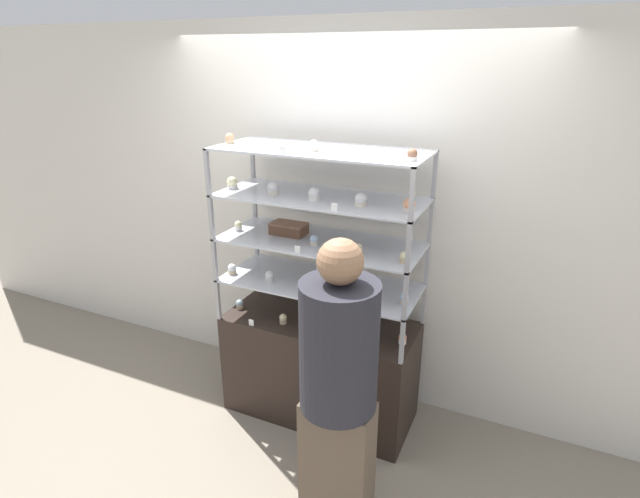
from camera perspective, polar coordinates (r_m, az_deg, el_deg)
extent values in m
plane|color=gray|center=(3.74, 0.00, -17.92)|extent=(20.00, 20.00, 0.00)
cube|color=silver|center=(3.45, 2.85, 3.24)|extent=(8.00, 0.05, 2.60)
cube|color=black|center=(3.53, 0.00, -13.34)|extent=(1.27, 0.53, 0.73)
cube|color=#99999E|center=(3.74, -7.08, -2.56)|extent=(0.02, 0.02, 0.28)
cube|color=#99999E|center=(3.31, 11.78, -6.14)|extent=(0.02, 0.02, 0.28)
cube|color=#99999E|center=(3.36, -11.59, -5.68)|extent=(0.02, 0.02, 0.28)
cube|color=#99999E|center=(2.88, 9.37, -10.41)|extent=(0.02, 0.02, 0.28)
cube|color=#B7BCC6|center=(3.21, 0.00, -3.88)|extent=(1.27, 0.53, 0.01)
cube|color=#99999E|center=(3.64, -7.28, 1.53)|extent=(0.02, 0.02, 0.28)
cube|color=#99999E|center=(3.19, 12.16, -1.62)|extent=(0.02, 0.02, 0.28)
cube|color=#99999E|center=(3.25, -11.95, -1.21)|extent=(0.02, 0.02, 0.28)
cube|color=#99999E|center=(2.74, 9.72, -5.36)|extent=(0.02, 0.02, 0.28)
cube|color=#B7BCC6|center=(3.10, 0.00, 0.87)|extent=(1.27, 0.53, 0.01)
cube|color=#99999E|center=(3.55, -7.49, 5.84)|extent=(0.02, 0.02, 0.28)
cube|color=#99999E|center=(3.10, 12.55, 3.22)|extent=(0.02, 0.02, 0.28)
cube|color=#99999E|center=(3.15, -12.33, 3.56)|extent=(0.02, 0.02, 0.28)
cube|color=#99999E|center=(2.63, 10.09, 0.18)|extent=(0.02, 0.02, 0.28)
cube|color=#B7BCC6|center=(3.01, 0.00, 5.93)|extent=(1.27, 0.53, 0.01)
cube|color=#99999E|center=(3.49, -7.71, 10.33)|extent=(0.02, 0.02, 0.28)
cube|color=#99999E|center=(3.02, 12.98, 8.33)|extent=(0.02, 0.02, 0.28)
cube|color=#99999E|center=(3.08, -12.74, 8.59)|extent=(0.02, 0.02, 0.28)
cube|color=#99999E|center=(2.54, 10.50, 6.15)|extent=(0.02, 0.02, 0.28)
cube|color=#B7BCC6|center=(2.95, 0.00, 11.25)|extent=(1.27, 0.53, 0.01)
cylinder|color=#DBBC84|center=(3.40, -0.32, -6.74)|extent=(0.16, 0.16, 0.09)
cylinder|color=#E5996B|center=(3.38, -0.32, -5.99)|extent=(0.17, 0.17, 0.02)
cube|color=brown|center=(3.21, -3.58, 2.26)|extent=(0.22, 0.14, 0.06)
cube|color=#8C5B42|center=(3.20, -3.60, 2.89)|extent=(0.23, 0.14, 0.01)
cylinder|color=#CCB28C|center=(3.53, -9.13, -6.50)|extent=(0.05, 0.05, 0.03)
sphere|color=silver|center=(3.51, -9.16, -6.10)|extent=(0.05, 0.05, 0.05)
cylinder|color=#CCB28C|center=(3.31, -4.22, -8.23)|extent=(0.05, 0.05, 0.03)
sphere|color=#F4EAB2|center=(3.30, -4.23, -7.81)|extent=(0.05, 0.05, 0.05)
cylinder|color=white|center=(3.17, 2.26, -9.64)|extent=(0.05, 0.05, 0.03)
sphere|color=#8C5B42|center=(3.15, 2.27, -9.20)|extent=(0.05, 0.05, 0.05)
cylinder|color=beige|center=(3.13, 9.39, -10.37)|extent=(0.05, 0.05, 0.03)
sphere|color=#E5996B|center=(3.11, 9.42, -9.93)|extent=(0.05, 0.05, 0.05)
cube|color=white|center=(3.30, -7.86, -8.34)|extent=(0.04, 0.00, 0.04)
cylinder|color=#CCB28C|center=(3.37, -10.00, -2.59)|extent=(0.05, 0.05, 0.03)
sphere|color=white|center=(3.36, -10.03, -2.14)|extent=(0.06, 0.06, 0.06)
cylinder|color=white|center=(3.23, -5.78, -3.44)|extent=(0.05, 0.05, 0.03)
sphere|color=white|center=(3.22, -5.79, -2.97)|extent=(0.06, 0.06, 0.06)
cylinder|color=white|center=(3.15, -0.72, -3.97)|extent=(0.05, 0.05, 0.03)
sphere|color=white|center=(3.14, -0.73, -3.50)|extent=(0.06, 0.06, 0.06)
cylinder|color=white|center=(3.04, 4.63, -5.07)|extent=(0.05, 0.05, 0.03)
sphere|color=#8C5B42|center=(3.02, 4.64, -4.58)|extent=(0.06, 0.06, 0.06)
cylinder|color=beige|center=(2.97, 9.55, -5.91)|extent=(0.05, 0.05, 0.03)
sphere|color=silver|center=(2.96, 9.58, -5.42)|extent=(0.06, 0.06, 0.06)
cube|color=white|center=(2.91, 2.01, -6.01)|extent=(0.04, 0.00, 0.04)
cylinder|color=white|center=(3.32, -9.31, 2.34)|extent=(0.05, 0.05, 0.03)
sphere|color=#F4EAB2|center=(3.31, -9.34, 2.78)|extent=(0.05, 0.05, 0.05)
cylinder|color=beige|center=(3.02, -0.73, 0.71)|extent=(0.05, 0.05, 0.03)
sphere|color=silver|center=(3.01, -0.73, 1.19)|extent=(0.05, 0.05, 0.05)
cylinder|color=white|center=(2.89, 4.39, -0.33)|extent=(0.05, 0.05, 0.03)
sphere|color=#F4EAB2|center=(2.88, 4.40, 0.17)|extent=(0.05, 0.05, 0.05)
cylinder|color=#CCB28C|center=(2.80, 9.53, -1.28)|extent=(0.05, 0.05, 0.03)
sphere|color=#F4EAB2|center=(2.79, 9.56, -0.77)|extent=(0.05, 0.05, 0.05)
cube|color=white|center=(2.90, -2.59, -0.04)|extent=(0.04, 0.00, 0.04)
cylinder|color=white|center=(3.24, -9.98, 7.04)|extent=(0.06, 0.06, 0.03)
sphere|color=#F4EAB2|center=(3.23, -10.01, 7.58)|extent=(0.07, 0.07, 0.07)
cylinder|color=beige|center=(3.07, -5.39, 6.50)|extent=(0.06, 0.06, 0.03)
sphere|color=white|center=(3.06, -5.41, 7.06)|extent=(0.07, 0.07, 0.07)
cylinder|color=white|center=(2.92, -0.69, 5.82)|extent=(0.06, 0.06, 0.03)
sphere|color=white|center=(2.91, -0.69, 6.41)|extent=(0.07, 0.07, 0.07)
cylinder|color=beige|center=(2.81, 4.67, 5.15)|extent=(0.06, 0.06, 0.03)
sphere|color=white|center=(2.81, 4.68, 5.77)|extent=(0.07, 0.07, 0.07)
cylinder|color=beige|center=(2.75, 10.14, 4.48)|extent=(0.06, 0.06, 0.03)
sphere|color=#E5996B|center=(2.74, 10.18, 5.11)|extent=(0.07, 0.07, 0.07)
cube|color=white|center=(2.71, 1.64, 4.81)|extent=(0.04, 0.00, 0.04)
cylinder|color=#CCB28C|center=(3.19, -10.26, 11.98)|extent=(0.05, 0.05, 0.02)
sphere|color=#E5996B|center=(3.19, -10.29, 12.44)|extent=(0.05, 0.05, 0.05)
cylinder|color=beige|center=(2.88, -0.73, 11.33)|extent=(0.05, 0.05, 0.02)
sphere|color=white|center=(2.87, -0.73, 11.85)|extent=(0.05, 0.05, 0.05)
cylinder|color=white|center=(2.64, 10.47, 10.11)|extent=(0.05, 0.05, 0.02)
sphere|color=#8C5B42|center=(2.64, 10.51, 10.67)|extent=(0.05, 0.05, 0.05)
cube|color=white|center=(2.78, -4.27, 11.16)|extent=(0.04, 0.00, 0.04)
cube|color=brown|center=(2.83, 1.96, -23.27)|extent=(0.36, 0.20, 0.75)
cylinder|color=#26262D|center=(2.39, 2.17, -11.11)|extent=(0.38, 0.38, 0.66)
sphere|color=#936B4C|center=(2.19, 2.33, -1.45)|extent=(0.21, 0.21, 0.21)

